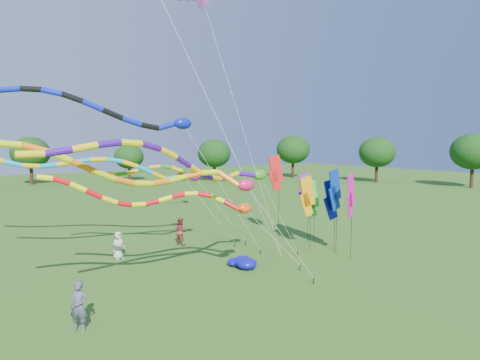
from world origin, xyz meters
TOP-DOWN VIEW (x-y plane):
  - ground at (0.00, 0.00)m, footprint 160.00×160.00m
  - tree_ring at (2.85, -0.36)m, footprint 115.43×116.74m
  - tube_kite_red at (-3.64, 4.47)m, footprint 11.37×3.67m
  - tube_kite_orange at (-5.77, 1.82)m, footprint 13.41×2.46m
  - tube_kite_purple at (-3.63, 2.29)m, footprint 14.14×3.34m
  - tube_kite_blue at (-6.55, 8.94)m, footprint 16.37×6.56m
  - tube_kite_cyan at (-5.48, 9.25)m, footprint 14.36×2.69m
  - tube_kite_green at (-3.46, 9.23)m, footprint 11.65×2.36m
  - banner_pole_red at (5.87, 8.57)m, footprint 1.15×0.34m
  - banner_pole_magenta_a at (5.83, 2.07)m, footprint 1.12×0.48m
  - banner_pole_green at (6.71, 5.99)m, footprint 1.14×0.37m
  - banner_pole_orange at (5.28, 4.90)m, footprint 1.16×0.27m
  - banner_pole_blue_a at (5.98, 3.36)m, footprint 1.16×0.20m
  - banner_pole_violet at (6.51, 6.33)m, footprint 1.16×0.20m
  - banner_pole_blue_b at (6.28, 3.87)m, footprint 1.14×0.38m
  - blue_nylon_heap at (0.53, 4.26)m, footprint 1.20×1.77m
  - person_a at (-4.77, 9.67)m, footprint 0.88×0.71m
  - person_b at (-8.73, 1.80)m, footprint 0.77×0.76m
  - person_c at (-0.46, 10.55)m, footprint 0.95×1.06m

SIDE VIEW (x-z plane):
  - ground at x=0.00m, z-range 0.00..0.00m
  - blue_nylon_heap at x=0.53m, z-range -0.04..0.55m
  - person_a at x=-4.77m, z-range 0.00..1.57m
  - person_c at x=-0.46m, z-range 0.00..1.78m
  - person_b at x=-8.73m, z-range 0.00..1.79m
  - banner_pole_green at x=6.71m, z-range 0.85..5.06m
  - banner_pole_blue_b at x=6.28m, z-range 0.96..5.41m
  - banner_pole_orange at x=5.28m, z-range 1.04..5.65m
  - banner_pole_violet at x=6.51m, z-range 1.05..5.67m
  - banner_pole_magenta_a at x=5.83m, z-range 1.19..6.10m
  - banner_pole_blue_a at x=5.98m, z-range 1.28..6.36m
  - tube_kite_red at x=-3.64m, z-range 1.03..6.79m
  - banner_pole_red at x=5.87m, z-range 1.61..7.37m
  - tube_kite_green at x=-3.46m, z-range 1.63..8.46m
  - tube_kite_cyan at x=-5.48m, z-range 1.65..8.89m
  - tube_kite_orange at x=-5.77m, z-range 1.81..9.02m
  - tree_ring at x=2.85m, z-range 0.68..10.38m
  - tube_kite_purple at x=-3.63m, z-range 1.94..9.22m
  - tube_kite_blue at x=-6.55m, z-range 3.27..13.40m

